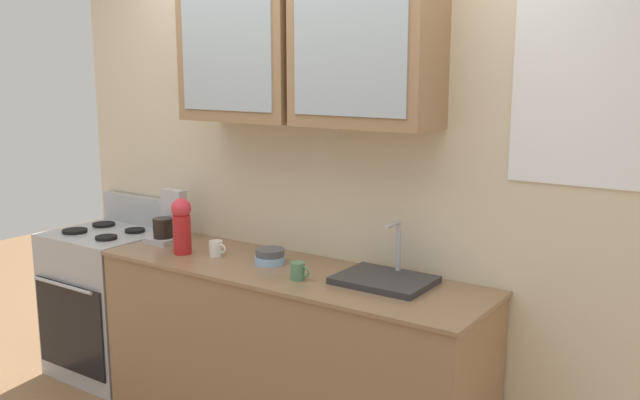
{
  "coord_description": "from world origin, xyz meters",
  "views": [
    {
      "loc": [
        1.97,
        -2.59,
        1.86
      ],
      "look_at": [
        0.2,
        0.0,
        1.25
      ],
      "focal_mm": 38.83,
      "sensor_mm": 36.0,
      "label": 1
    }
  ],
  "objects_px": {
    "bowl_stack": "(270,257)",
    "coffee_maker": "(169,222)",
    "vase": "(182,224)",
    "sink_faucet": "(385,278)",
    "cup_near_bowls": "(216,248)",
    "cup_near_sink": "(298,271)",
    "stove_range": "(109,301)"
  },
  "relations": [
    {
      "from": "stove_range",
      "to": "sink_faucet",
      "type": "height_order",
      "value": "sink_faucet"
    },
    {
      "from": "bowl_stack",
      "to": "cup_near_sink",
      "type": "bearing_deg",
      "value": -26.48
    },
    {
      "from": "cup_near_bowls",
      "to": "coffee_maker",
      "type": "xyz_separation_m",
      "value": [
        -0.43,
        0.08,
        0.07
      ]
    },
    {
      "from": "vase",
      "to": "coffee_maker",
      "type": "xyz_separation_m",
      "value": [
        -0.26,
        0.15,
        -0.05
      ]
    },
    {
      "from": "sink_faucet",
      "to": "cup_near_sink",
      "type": "xyz_separation_m",
      "value": [
        -0.36,
        -0.18,
        0.02
      ]
    },
    {
      "from": "sink_faucet",
      "to": "bowl_stack",
      "type": "distance_m",
      "value": 0.63
    },
    {
      "from": "vase",
      "to": "cup_near_sink",
      "type": "distance_m",
      "value": 0.78
    },
    {
      "from": "bowl_stack",
      "to": "vase",
      "type": "xyz_separation_m",
      "value": [
        -0.5,
        -0.11,
        0.12
      ]
    },
    {
      "from": "vase",
      "to": "cup_near_sink",
      "type": "relative_size",
      "value": 2.92
    },
    {
      "from": "cup_near_bowls",
      "to": "coffee_maker",
      "type": "height_order",
      "value": "coffee_maker"
    },
    {
      "from": "bowl_stack",
      "to": "vase",
      "type": "height_order",
      "value": "vase"
    },
    {
      "from": "vase",
      "to": "cup_near_bowls",
      "type": "bearing_deg",
      "value": 20.96
    },
    {
      "from": "stove_range",
      "to": "coffee_maker",
      "type": "height_order",
      "value": "coffee_maker"
    },
    {
      "from": "cup_near_sink",
      "to": "bowl_stack",
      "type": "bearing_deg",
      "value": 153.52
    },
    {
      "from": "bowl_stack",
      "to": "vase",
      "type": "distance_m",
      "value": 0.53
    },
    {
      "from": "sink_faucet",
      "to": "coffee_maker",
      "type": "xyz_separation_m",
      "value": [
        -1.39,
        -0.01,
        0.09
      ]
    },
    {
      "from": "bowl_stack",
      "to": "cup_near_bowls",
      "type": "relative_size",
      "value": 1.49
    },
    {
      "from": "stove_range",
      "to": "vase",
      "type": "xyz_separation_m",
      "value": [
        0.73,
        -0.08,
        0.59
      ]
    },
    {
      "from": "sink_faucet",
      "to": "coffee_maker",
      "type": "bearing_deg",
      "value": -179.69
    },
    {
      "from": "sink_faucet",
      "to": "coffee_maker",
      "type": "relative_size",
      "value": 1.47
    },
    {
      "from": "bowl_stack",
      "to": "cup_near_sink",
      "type": "distance_m",
      "value": 0.31
    },
    {
      "from": "vase",
      "to": "cup_near_bowls",
      "type": "xyz_separation_m",
      "value": [
        0.18,
        0.07,
        -0.12
      ]
    },
    {
      "from": "stove_range",
      "to": "cup_near_bowls",
      "type": "height_order",
      "value": "stove_range"
    },
    {
      "from": "stove_range",
      "to": "cup_near_sink",
      "type": "xyz_separation_m",
      "value": [
        1.5,
        -0.1,
        0.47
      ]
    },
    {
      "from": "coffee_maker",
      "to": "cup_near_bowls",
      "type": "bearing_deg",
      "value": -11.08
    },
    {
      "from": "sink_faucet",
      "to": "cup_near_bowls",
      "type": "bearing_deg",
      "value": -174.47
    },
    {
      "from": "bowl_stack",
      "to": "coffee_maker",
      "type": "distance_m",
      "value": 0.76
    },
    {
      "from": "sink_faucet",
      "to": "cup_near_sink",
      "type": "distance_m",
      "value": 0.4
    },
    {
      "from": "cup_near_bowls",
      "to": "cup_near_sink",
      "type": "bearing_deg",
      "value": -8.65
    },
    {
      "from": "stove_range",
      "to": "bowl_stack",
      "type": "bearing_deg",
      "value": 1.61
    },
    {
      "from": "cup_near_sink",
      "to": "coffee_maker",
      "type": "distance_m",
      "value": 1.05
    },
    {
      "from": "cup_near_sink",
      "to": "cup_near_bowls",
      "type": "bearing_deg",
      "value": 171.35
    }
  ]
}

